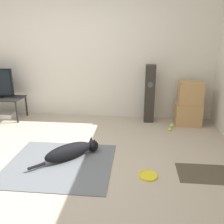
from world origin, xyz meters
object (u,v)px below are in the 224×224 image
Objects in this scene: game_console at (5,115)px; cardboard_box_upper at (190,93)px; frisbee at (148,175)px; tennis_ball_by_boxes at (172,126)px; dog at (72,151)px; floor_speaker at (150,94)px; cardboard_box_lower at (188,114)px; tennis_ball_near_speaker at (170,129)px.

cardboard_box_upper is at bearing -0.08° from game_console.
tennis_ball_by_boxes is at bearing 73.85° from frisbee.
floor_speaker is at bearing 55.67° from dog.
tennis_ball_by_boxes is (-0.32, -0.21, -0.18)m from cardboard_box_lower.
game_console is (-3.40, 0.21, 0.02)m from tennis_ball_by_boxes.
floor_speaker is 0.81m from tennis_ball_near_speaker.
cardboard_box_upper is 1.21× the size of game_console.
cardboard_box_upper is 0.71m from tennis_ball_by_boxes.
frisbee is (1.06, -0.35, -0.11)m from dog.
tennis_ball_by_boxes and tennis_ball_near_speaker have the same top height.
tennis_ball_by_boxes is at bearing -147.76° from cardboard_box_upper.
cardboard_box_upper is 0.38× the size of floor_speaker.
cardboard_box_lower is 7.27× the size of tennis_ball_by_boxes.
dog is at bearing -140.14° from cardboard_box_upper.
floor_speaker reaches higher than cardboard_box_upper.
dog is at bearing -138.71° from tennis_ball_by_boxes.
tennis_ball_by_boxes is 1.00× the size of tennis_ball_near_speaker.
tennis_ball_near_speaker is (0.37, -0.48, -0.53)m from floor_speaker.
cardboard_box_lower is at bearing 33.11° from tennis_ball_by_boxes.
floor_speaker is at bearing 144.87° from tennis_ball_by_boxes.
frisbee is at bearing -106.29° from tennis_ball_near_speaker.
game_console is at bearing 173.32° from tennis_ball_near_speaker.
game_console is (-3.72, 0.00, -0.16)m from cardboard_box_lower.
floor_speaker reaches higher than cardboard_box_lower.
dog is at bearing -40.66° from game_console.
floor_speaker is (1.14, 1.67, 0.44)m from dog.
cardboard_box_lower is (1.88, 1.58, 0.09)m from dog.
tennis_ball_near_speaker is at bearing -6.68° from game_console.
dog is 12.42× the size of tennis_ball_by_boxes.
tennis_ball_near_speaker is at bearing -51.85° from floor_speaker.
game_console is (-1.84, 1.58, -0.07)m from dog.
game_console is at bearing 179.94° from cardboard_box_lower.
frisbee is 0.67× the size of game_console.
cardboard_box_lower is at bearing 67.00° from frisbee.
tennis_ball_by_boxes is 0.19m from tennis_ball_near_speaker.
frisbee is 0.50× the size of cardboard_box_lower.
cardboard_box_lower is 0.83m from floor_speaker.
tennis_ball_near_speaker is at bearing -134.30° from cardboard_box_upper.
cardboard_box_lower is at bearing 46.47° from tennis_ball_near_speaker.
dog is 1.71× the size of cardboard_box_lower.
frisbee is 1.79m from tennis_ball_by_boxes.
frisbee is at bearing -113.24° from cardboard_box_upper.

